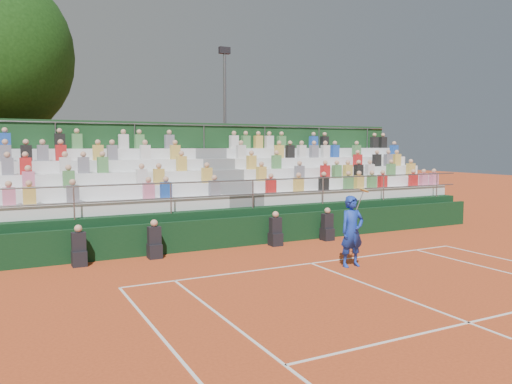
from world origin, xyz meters
TOP-DOWN VIEW (x-y plane):
  - ground at (0.00, 0.00)m, footprint 90.00×90.00m
  - courtside_wall at (0.00, 3.20)m, footprint 20.00×0.15m
  - line_officials at (-1.75, 2.75)m, footprint 8.95×0.40m
  - grandstand at (0.00, 6.44)m, footprint 20.00×5.20m
  - tennis_player at (0.83, -0.81)m, footprint 0.91×0.51m
  - floodlight_mast at (2.91, 12.83)m, footprint 0.60×0.25m

SIDE VIEW (x-z plane):
  - ground at x=0.00m, z-range 0.00..0.00m
  - line_officials at x=-1.75m, z-range -0.12..1.07m
  - courtside_wall at x=0.00m, z-range 0.00..1.00m
  - tennis_player at x=0.83m, z-range -0.10..2.12m
  - grandstand at x=0.00m, z-range -1.12..3.28m
  - floodlight_mast at x=2.91m, z-range 0.68..9.30m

